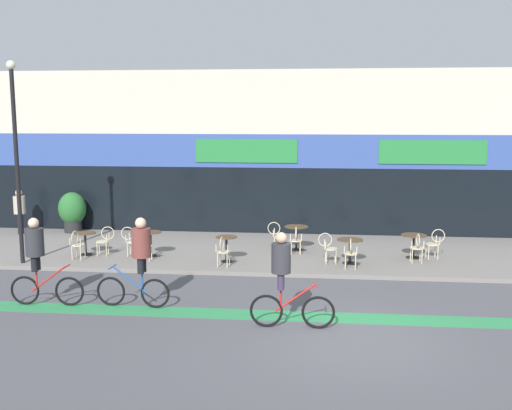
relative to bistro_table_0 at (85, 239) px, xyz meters
name	(u,v)px	position (x,y,z in m)	size (l,w,h in m)	color
ground_plane	(351,341)	(7.81, -6.02, -0.62)	(120.00, 120.00, 0.00)	#4C4C51
sidewalk_slab	(339,254)	(7.81, 1.23, -0.56)	(40.00, 5.50, 0.12)	slate
storefront_facade	(336,152)	(7.81, 5.95, 2.37)	(40.00, 4.06, 6.00)	beige
bike_lane_stripe	(347,318)	(7.81, -4.68, -0.61)	(36.00, 0.70, 0.01)	#2D844C
bistro_table_0	(85,239)	(0.00, 0.00, 0.00)	(0.66, 0.66, 0.70)	black
bistro_table_1	(151,239)	(2.06, 0.04, 0.04)	(0.66, 0.66, 0.76)	black
bistro_table_2	(226,244)	(4.47, -0.42, 0.03)	(0.63, 0.63, 0.76)	black
bistro_table_3	(296,233)	(6.47, 1.32, 0.06)	(0.76, 0.76, 0.78)	black
bistro_table_4	(350,246)	(8.08, -0.27, 0.02)	(0.76, 0.76, 0.72)	black
bistro_table_5	(414,241)	(10.03, 0.63, 0.02)	(0.77, 0.77, 0.71)	black
cafe_chair_0_near	(77,243)	(-0.01, -0.63, 0.02)	(0.44, 0.59, 0.90)	beige
cafe_chair_0_side	(105,239)	(0.63, 0.01, 0.02)	(0.60, 0.45, 0.90)	beige
cafe_chair_1_near	(145,244)	(2.06, -0.58, 0.02)	(0.40, 0.58, 0.90)	beige
cafe_chair_1_side	(131,239)	(1.43, 0.04, 0.02)	(0.58, 0.40, 0.90)	beige
cafe_chair_2_near	(223,249)	(4.47, -1.05, 0.02)	(0.44, 0.59, 0.90)	beige
cafe_chair_3_near	(296,238)	(6.47, 0.69, 0.02)	(0.43, 0.59, 0.90)	beige
cafe_chair_3_side	(277,234)	(5.84, 1.32, 0.02)	(0.58, 0.41, 0.90)	beige
cafe_chair_4_near	(351,251)	(8.07, -0.89, 0.02)	(0.44, 0.59, 0.90)	beige
cafe_chair_4_side	(328,246)	(7.45, -0.27, 0.02)	(0.59, 0.43, 0.90)	beige
cafe_chair_5_near	(417,246)	(10.04, 0.01, 0.02)	(0.41, 0.58, 0.90)	beige
cafe_chair_5_side	(435,242)	(10.66, 0.64, 0.02)	(0.59, 0.44, 0.90)	beige
planter_pot	(72,211)	(-1.84, 3.44, 0.30)	(1.00, 1.00, 1.48)	#232326
lamp_post	(16,150)	(-1.46, -1.16, 2.81)	(0.26, 0.26, 5.80)	black
cyclist_0	(38,256)	(0.68, -4.49, 0.57)	(1.77, 0.48, 2.08)	black
cyclist_1	(285,275)	(6.46, -5.40, 0.52)	(1.79, 0.48, 2.04)	black
cyclist_2	(139,256)	(3.06, -4.41, 0.60)	(1.77, 0.51, 2.12)	black
pedestrian_near_end	(20,208)	(-3.62, 2.96, 0.46)	(0.46, 0.46, 1.62)	black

